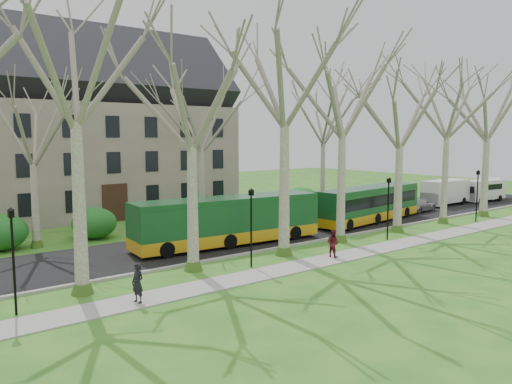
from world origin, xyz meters
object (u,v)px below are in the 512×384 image
at_px(bus_follow, 369,204).
at_px(pedestrian_a, 138,283).
at_px(sedan, 418,205).
at_px(van_b, 483,191).
at_px(van_a, 445,192).
at_px(van_c, 489,189).
at_px(pedestrian_b, 333,243).
at_px(bus_lead, 229,220).

height_order(bus_follow, pedestrian_a, bus_follow).
relative_size(sedan, pedestrian_a, 2.66).
bearing_deg(van_b, pedestrian_a, -163.23).
bearing_deg(van_a, sedan, -171.03).
xyz_separation_m(van_a, van_c, (8.89, -0.16, -0.15)).
distance_m(bus_follow, van_c, 23.48).
bearing_deg(sedan, van_a, -87.41).
height_order(van_a, van_b, van_a).
bearing_deg(pedestrian_a, pedestrian_b, 75.23).
bearing_deg(bus_follow, pedestrian_a, -170.87).
height_order(bus_lead, pedestrian_a, bus_lead).
bearing_deg(bus_lead, bus_follow, 4.85).
bearing_deg(van_c, bus_follow, 164.63).
relative_size(sedan, pedestrian_b, 2.83).
relative_size(bus_follow, van_a, 2.05).
bearing_deg(bus_follow, van_a, -0.41).
bearing_deg(van_c, van_b, 175.95).
bearing_deg(bus_lead, sedan, 6.74).
bearing_deg(pedestrian_b, van_a, -81.47).
distance_m(bus_follow, pedestrian_b, 13.25).
xyz_separation_m(bus_follow, sedan, (8.17, 0.76, -0.85)).
distance_m(bus_follow, sedan, 8.25).
height_order(bus_follow, van_a, bus_follow).
height_order(van_a, pedestrian_a, van_a).
relative_size(van_c, pedestrian_b, 3.24).
distance_m(pedestrian_a, pedestrian_b, 12.69).
bearing_deg(bus_follow, bus_lead, 172.64).
distance_m(bus_lead, van_a, 28.92).
distance_m(sedan, van_a, 6.47).
height_order(bus_follow, pedestrian_b, bus_follow).
xyz_separation_m(bus_follow, van_c, (23.41, 1.64, -0.38)).
relative_size(sedan, van_a, 0.77).
xyz_separation_m(sedan, van_b, (12.26, 0.06, 0.51)).
bearing_deg(sedan, bus_follow, 88.60).
relative_size(van_b, van_c, 1.02).
xyz_separation_m(bus_lead, sedan, (22.51, 0.79, -0.96)).
relative_size(bus_follow, pedestrian_a, 7.04).
bearing_deg(van_b, sedan, -173.14).
distance_m(bus_follow, pedestrian_a, 25.17).
bearing_deg(sedan, pedestrian_b, 104.03).
bearing_deg(van_b, pedestrian_b, -160.20).
xyz_separation_m(van_b, van_c, (2.99, 0.82, -0.03)).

